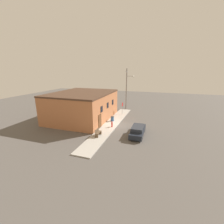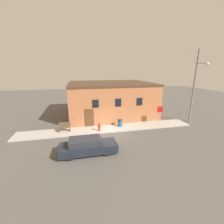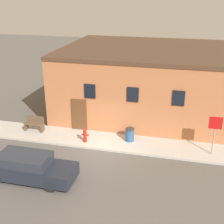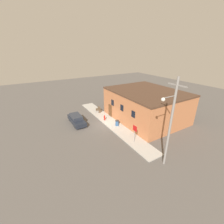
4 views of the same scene
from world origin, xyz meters
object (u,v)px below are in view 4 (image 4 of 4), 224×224
object	(u,v)px
trash_bin	(117,123)
parked_car	(76,119)
stop_sign	(135,131)
utility_pole	(170,122)
fire_hydrant	(105,118)
bench	(99,109)

from	to	relation	value
trash_bin	parked_car	world-z (taller)	parked_car
stop_sign	utility_pole	size ratio (longest dim) A/B	0.26
fire_hydrant	stop_sign	world-z (taller)	stop_sign
fire_hydrant	utility_pole	size ratio (longest dim) A/B	0.10
trash_bin	stop_sign	bearing A→B (deg)	-6.19
parked_car	bench	bearing A→B (deg)	113.68
stop_sign	parked_car	distance (m)	9.92
stop_sign	utility_pole	distance (m)	5.43
trash_bin	utility_pole	size ratio (longest dim) A/B	0.09
utility_pole	parked_car	size ratio (longest dim) A/B	1.93
utility_pole	bench	bearing A→B (deg)	179.02
bench	trash_bin	world-z (taller)	bench
stop_sign	parked_car	xyz separation A→B (m)	(-8.81, -4.42, -1.06)
stop_sign	bench	distance (m)	11.02
fire_hydrant	parked_car	distance (m)	4.42
fire_hydrant	bench	distance (m)	3.73
trash_bin	parked_car	size ratio (longest dim) A/B	0.18
fire_hydrant	utility_pole	xyz separation A→B (m)	(11.76, 0.47, 4.24)
stop_sign	trash_bin	size ratio (longest dim) A/B	2.76
fire_hydrant	utility_pole	distance (m)	12.51
stop_sign	parked_car	world-z (taller)	stop_sign
stop_sign	utility_pole	bearing A→B (deg)	2.51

